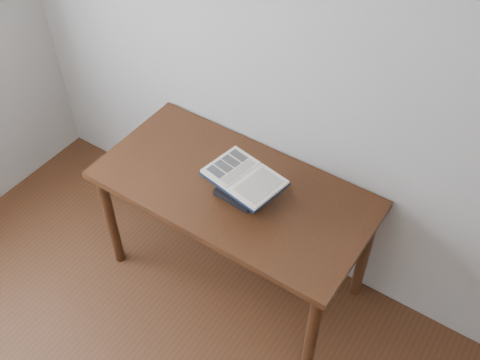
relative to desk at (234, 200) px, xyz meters
The scene contains 3 objects.
desk is the anchor object (origin of this frame).
book_stack 0.19m from the desk, 22.74° to the right, with size 0.25×0.20×0.15m.
open_book 0.29m from the desk, 27.60° to the right, with size 0.40×0.31×0.03m.
Camera 1 is at (1.05, -0.23, 2.83)m, focal length 42.00 mm.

